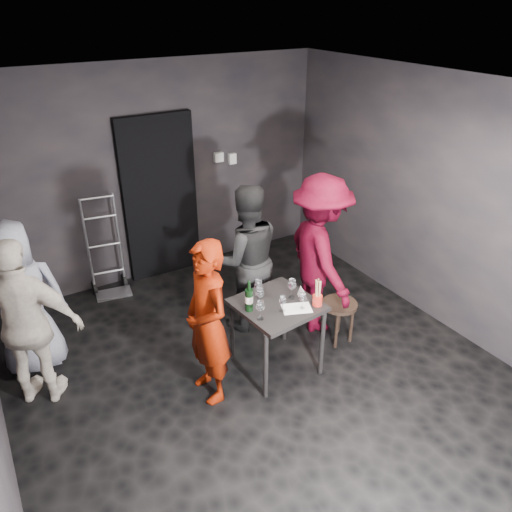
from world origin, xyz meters
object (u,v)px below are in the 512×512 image
server_red (207,319)px  breadstick_cup (318,293)px  bystander_grey (22,296)px  tasting_table (277,312)px  bystander_cream (26,318)px  man_maroon (321,242)px  stool (339,310)px  wine_bottle (249,299)px  hand_truck (110,276)px  woman_black (246,251)px

server_red → breadstick_cup: 1.06m
bystander_grey → tasting_table: bearing=153.3°
bystander_grey → bystander_cream: bearing=91.4°
server_red → man_maroon: size_ratio=0.80×
stool → bystander_cream: (-2.89, 0.73, 0.50)m
bystander_grey → stool: bearing=161.4°
stool → bystander_cream: bystander_cream is taller
server_red → wine_bottle: 0.45m
hand_truck → stool: 2.88m
woman_black → tasting_table: bearing=96.1°
bystander_cream → tasting_table: bearing=-169.2°
server_red → stool: bearing=89.8°
bystander_grey → wine_bottle: (1.77, -1.22, 0.05)m
bystander_cream → wine_bottle: size_ratio=5.70×
wine_bottle → breadstick_cup: (0.59, -0.25, 0.01)m
tasting_table → breadstick_cup: bearing=-34.8°
hand_truck → bystander_grey: 1.55m
bystander_cream → wine_bottle: (1.80, -0.71, -0.01)m
bystander_cream → stool: bearing=-163.6°
tasting_table → woman_black: size_ratio=0.41×
bystander_cream → breadstick_cup: 2.58m
breadstick_cup → bystander_cream: bearing=158.1°
woman_black → bystander_grey: size_ratio=1.13×
bystander_cream → bystander_grey: (0.03, 0.51, -0.06)m
woman_black → bystander_grey: 2.22m
stool → man_maroon: (-0.02, 0.35, 0.66)m
stool → breadstick_cup: breadstick_cup is taller
bystander_cream → server_red: bearing=-178.3°
tasting_table → stool: tasting_table is taller
hand_truck → breadstick_cup: size_ratio=4.40×
stool → woman_black: (-0.69, 0.77, 0.54)m
wine_bottle → breadstick_cup: 0.64m
hand_truck → man_maroon: 2.72m
hand_truck → man_maroon: bearing=-37.3°
woman_black → bystander_cream: size_ratio=1.05×
man_maroon → bystander_grey: man_maroon is taller
bystander_grey → wine_bottle: 2.15m
hand_truck → breadstick_cup: bearing=-52.9°
tasting_table → stool: (0.81, 0.02, -0.27)m
hand_truck → wine_bottle: (0.73, -2.21, 0.64)m
wine_bottle → server_red: bearing=-175.2°
man_maroon → bystander_cream: bearing=93.9°
server_red → man_maroon: man_maroon is taller
breadstick_cup → woman_black: bearing=100.7°
hand_truck → woman_black: size_ratio=0.69×
hand_truck → bystander_cream: size_ratio=0.72×
bystander_grey → wine_bottle: bearing=150.2°
man_maroon → bystander_cream: (-2.87, 0.37, -0.16)m
woman_black → hand_truck: bearing=-37.4°
breadstick_cup → bystander_grey: bearing=148.0°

